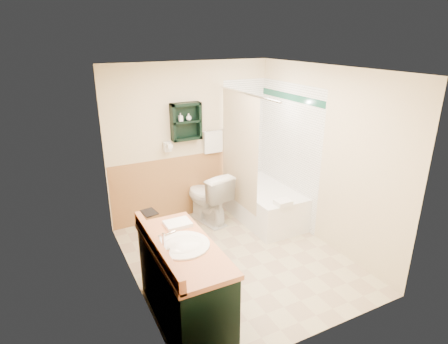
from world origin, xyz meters
TOP-DOWN VIEW (x-y plane):
  - floor at (0.00, 0.00)m, footprint 3.00×3.00m
  - back_wall at (0.00, 1.52)m, footprint 2.60×0.04m
  - left_wall at (-1.32, 0.00)m, footprint 0.04×3.00m
  - right_wall at (1.32, 0.00)m, footprint 0.04×3.00m
  - ceiling at (0.00, 0.00)m, footprint 2.60×3.00m
  - wainscot_left at (-1.29, 0.00)m, footprint 2.98×2.98m
  - wainscot_back at (0.00, 1.49)m, footprint 2.58×2.58m
  - mirror_frame at (-1.27, -0.55)m, footprint 1.30×1.30m
  - mirror_glass at (-1.27, -0.55)m, footprint 1.20×1.20m
  - tile_right at (1.28, 0.75)m, footprint 1.50×1.50m
  - tile_back at (1.03, 1.48)m, footprint 0.95×0.95m
  - tile_accent at (1.27, 0.75)m, footprint 1.50×1.50m
  - wall_shelf at (-0.10, 1.41)m, footprint 0.45×0.15m
  - hair_dryer at (-0.40, 1.43)m, footprint 0.10×0.24m
  - towel_bar at (0.35, 1.45)m, footprint 0.40×0.06m
  - curtain_rod at (0.53, 0.75)m, footprint 0.03×1.60m
  - shower_curtain at (0.53, 0.92)m, footprint 1.05×1.05m
  - vanity at (-0.99, -0.70)m, footprint 0.59×1.34m
  - bathtub at (0.93, 0.86)m, footprint 0.79×1.50m
  - toilet at (0.10, 1.13)m, footprint 0.62×0.90m
  - counter_towel at (-0.89, -0.30)m, footprint 0.27×0.21m
  - vanity_book at (-1.16, 0.10)m, footprint 0.15×0.04m
  - tub_towel at (0.82, 0.17)m, footprint 0.22×0.18m
  - soap_bottle_a at (-0.19, 1.40)m, footprint 0.07×0.12m
  - soap_bottle_b at (-0.06, 1.40)m, footprint 0.09×0.11m

SIDE VIEW (x-z plane):
  - floor at x=0.00m, z-range 0.00..0.00m
  - bathtub at x=0.93m, z-range 0.00..0.52m
  - toilet at x=0.10m, z-range 0.00..0.81m
  - vanity at x=-0.99m, z-range 0.00..0.85m
  - wainscot_left at x=-1.29m, z-range 0.00..1.00m
  - wainscot_back at x=0.00m, z-range 0.00..1.00m
  - tub_towel at x=0.82m, z-range 0.52..0.59m
  - counter_towel at x=-0.89m, z-range 0.85..0.89m
  - vanity_book at x=-1.16m, z-range 0.85..1.06m
  - tile_right at x=1.28m, z-range 0.00..2.10m
  - tile_back at x=1.03m, z-range 0.00..2.10m
  - shower_curtain at x=0.53m, z-range 0.30..2.00m
  - back_wall at x=0.00m, z-range 0.00..2.40m
  - left_wall at x=-1.32m, z-range 0.00..2.40m
  - right_wall at x=1.32m, z-range 0.00..2.40m
  - hair_dryer at x=-0.40m, z-range 1.11..1.29m
  - towel_bar at x=0.35m, z-range 1.15..1.55m
  - mirror_frame at x=-1.27m, z-range 1.00..2.00m
  - mirror_glass at x=-1.27m, z-range 1.05..1.95m
  - wall_shelf at x=-0.10m, z-range 1.27..1.83m
  - soap_bottle_a at x=-0.19m, z-range 1.56..1.62m
  - soap_bottle_b at x=-0.06m, z-range 1.56..1.64m
  - tile_accent at x=1.27m, z-range 1.85..1.95m
  - curtain_rod at x=0.53m, z-range 1.98..2.02m
  - ceiling at x=0.00m, z-range 2.40..2.44m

